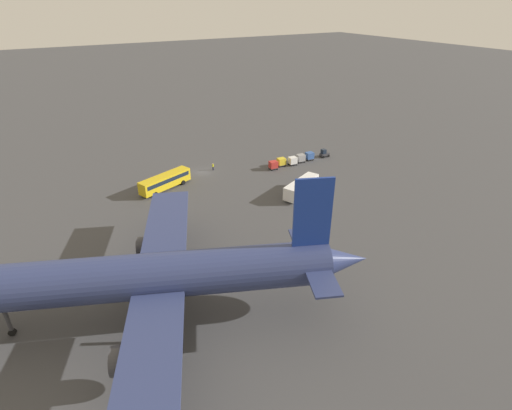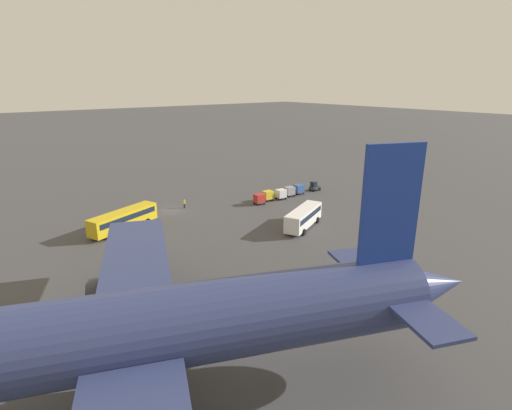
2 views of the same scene
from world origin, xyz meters
name	(u,v)px [view 2 (image 2 of 2)]	position (x,y,z in m)	size (l,w,h in m)	color
ground_plane	(171,210)	(0.00, 0.00, 0.00)	(600.00, 600.00, 0.00)	#424244
airplane	(105,338)	(25.42, 42.61, 7.22)	(54.50, 47.44, 19.21)	navy
shuttle_bus_near	(124,218)	(10.62, 4.57, 1.92)	(12.51, 6.94, 3.20)	gold
shuttle_bus_far	(304,216)	(-13.29, 21.88, 1.92)	(10.64, 6.72, 3.21)	white
baggage_tug	(314,186)	(-31.73, 6.61, 0.94)	(2.43, 1.67, 2.10)	#333338
worker_person	(184,204)	(-2.77, 0.18, 0.87)	(0.38, 0.38, 1.74)	#1E1E2D
cargo_cart_blue	(299,189)	(-26.97, 6.57, 1.19)	(2.10, 1.80, 2.06)	#38383D
cargo_cart_grey	(290,191)	(-24.14, 6.69, 1.19)	(2.10, 1.80, 2.06)	#38383D
cargo_cart_white	(281,194)	(-21.30, 7.16, 1.19)	(2.10, 1.80, 2.06)	#38383D
cargo_cart_yellow	(268,195)	(-18.46, 6.37, 1.19)	(2.10, 1.80, 2.06)	#38383D
cargo_cart_red	(259,198)	(-15.63, 7.14, 1.19)	(2.10, 1.80, 2.06)	#38383D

